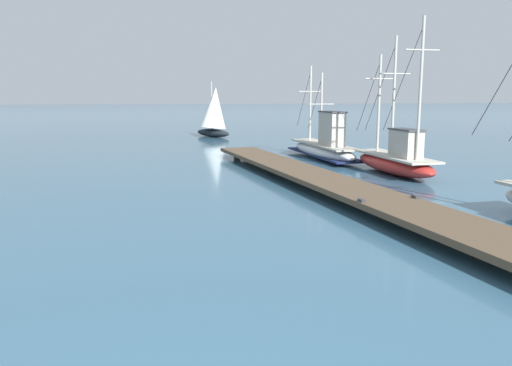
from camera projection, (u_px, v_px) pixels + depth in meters
The scene contains 4 objects.
floating_dock at pixel (321, 179), 16.92m from camera, with size 3.71×20.67×0.53m.
fishing_boat_0 at pixel (396, 159), 20.31m from camera, with size 1.57×6.47×5.93m.
fishing_boat_2 at pixel (324, 147), 25.24m from camera, with size 1.69×7.56×4.68m.
distant_sailboat at pixel (214, 112), 38.46m from camera, with size 2.95×3.98×4.19m.
Camera 1 is at (0.23, -2.16, 3.11)m, focal length 35.46 mm.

